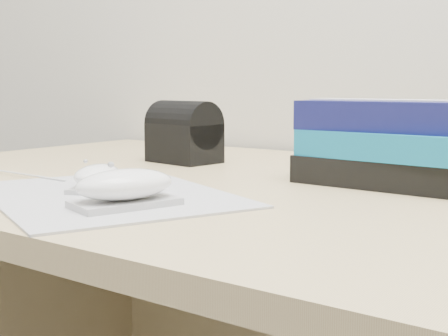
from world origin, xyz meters
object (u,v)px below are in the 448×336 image
Objects in this scene: mouse_front at (125,188)px; book_stack at (397,142)px; mouse_rear at (97,177)px; pouch at (184,133)px.

book_stack reaches higher than mouse_front.
pouch is at bearing 109.54° from mouse_rear.
mouse_front reaches higher than mouse_rear.
mouse_front is 0.53× the size of book_stack.
book_stack is 0.40m from pouch.
mouse_front is 0.41m from book_stack.
mouse_rear is at bearing -70.46° from pouch.
book_stack is at bearing -0.04° from pouch.
book_stack is 1.89× the size of pouch.
book_stack is (0.18, 0.37, 0.03)m from mouse_front.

